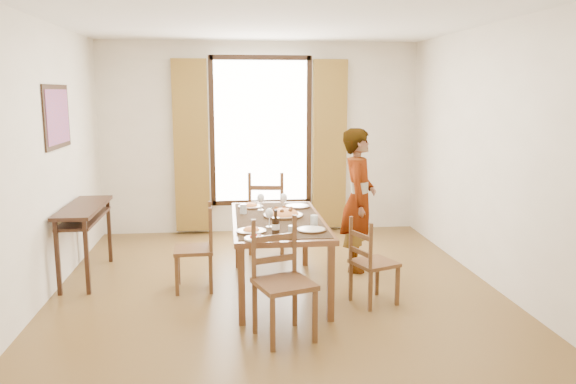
{
  "coord_description": "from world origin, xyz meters",
  "views": [
    {
      "loc": [
        -0.48,
        -5.51,
        2.01
      ],
      "look_at": [
        0.13,
        0.08,
        1.0
      ],
      "focal_mm": 35.0,
      "sensor_mm": 36.0,
      "label": 1
    }
  ],
  "objects": [
    {
      "name": "chair_south",
      "position": [
        -0.05,
        -1.13,
        0.46
      ],
      "size": [
        0.55,
        0.55,
        0.98
      ],
      "rotation": [
        0.0,
        0.0,
        0.33
      ],
      "color": "brown",
      "rests_on": "ground"
    },
    {
      "name": "plate_se",
      "position": [
        0.28,
        -0.59,
        0.78
      ],
      "size": [
        0.27,
        0.27,
        0.05
      ],
      "primitive_type": null,
      "color": "silver",
      "rests_on": "dining_table"
    },
    {
      "name": "plate_sw",
      "position": [
        -0.28,
        -0.57,
        0.78
      ],
      "size": [
        0.27,
        0.27,
        0.05
      ],
      "primitive_type": null,
      "color": "silver",
      "rests_on": "dining_table"
    },
    {
      "name": "tumbler_a",
      "position": [
        0.33,
        -0.38,
        0.81
      ],
      "size": [
        0.07,
        0.07,
        0.1
      ],
      "primitive_type": "cylinder",
      "color": "silver",
      "rests_on": "dining_table"
    },
    {
      "name": "pasta_platter",
      "position": [
        0.07,
        0.03,
        0.81
      ],
      "size": [
        0.4,
        0.4,
        0.1
      ],
      "primitive_type": null,
      "color": "#CD5E1A",
      "rests_on": "dining_table"
    },
    {
      "name": "wine_bottle",
      "position": [
        -0.07,
        -0.79,
        0.88
      ],
      "size": [
        0.07,
        0.07,
        0.25
      ],
      "primitive_type": null,
      "color": "black",
      "rests_on": "dining_table"
    },
    {
      "name": "wine_glass_c",
      "position": [
        -0.13,
        0.36,
        0.85
      ],
      "size": [
        0.08,
        0.08,
        0.18
      ],
      "primitive_type": null,
      "color": "white",
      "rests_on": "dining_table"
    },
    {
      "name": "wine_glass_a",
      "position": [
        -0.1,
        -0.4,
        0.85
      ],
      "size": [
        0.08,
        0.08,
        0.18
      ],
      "primitive_type": null,
      "color": "white",
      "rests_on": "dining_table"
    },
    {
      "name": "caprese_plate",
      "position": [
        -0.25,
        -0.83,
        0.78
      ],
      "size": [
        0.2,
        0.2,
        0.04
      ],
      "primitive_type": null,
      "color": "silver",
      "rests_on": "dining_table"
    },
    {
      "name": "dining_table",
      "position": [
        0.01,
        -0.05,
        0.69
      ],
      "size": [
        0.9,
        1.75,
        0.76
      ],
      "color": "brown",
      "rests_on": "ground"
    },
    {
      "name": "chair_west",
      "position": [
        -0.81,
        0.09,
        0.41
      ],
      "size": [
        0.41,
        0.41,
        0.88
      ],
      "rotation": [
        0.0,
        0.0,
        -1.53
      ],
      "color": "brown",
      "rests_on": "ground"
    },
    {
      "name": "chair_east",
      "position": [
        0.87,
        -0.49,
        0.39
      ],
      "size": [
        0.48,
        0.48,
        0.84
      ],
      "rotation": [
        0.0,
        0.0,
        1.95
      ],
      "color": "brown",
      "rests_on": "ground"
    },
    {
      "name": "plate_ne",
      "position": [
        0.28,
        0.48,
        0.78
      ],
      "size": [
        0.27,
        0.27,
        0.05
      ],
      "primitive_type": null,
      "color": "silver",
      "rests_on": "dining_table"
    },
    {
      "name": "plate_nw",
      "position": [
        -0.24,
        0.53,
        0.78
      ],
      "size": [
        0.27,
        0.27,
        0.05
      ],
      "primitive_type": null,
      "color": "silver",
      "rests_on": "dining_table"
    },
    {
      "name": "ground",
      "position": [
        0.0,
        0.0,
        0.0
      ],
      "size": [
        5.0,
        5.0,
        0.0
      ],
      "primitive_type": "plane",
      "color": "brown",
      "rests_on": "ground"
    },
    {
      "name": "tumbler_b",
      "position": [
        -0.32,
        0.22,
        0.81
      ],
      "size": [
        0.07,
        0.07,
        0.1
      ],
      "primitive_type": "cylinder",
      "color": "silver",
      "rests_on": "dining_table"
    },
    {
      "name": "man",
      "position": [
        0.98,
        0.57,
        0.81
      ],
      "size": [
        0.82,
        0.74,
        1.61
      ],
      "primitive_type": "imported",
      "rotation": [
        0.0,
        0.0,
        1.25
      ],
      "color": "gray",
      "rests_on": "ground"
    },
    {
      "name": "room_shell",
      "position": [
        -0.0,
        0.13,
        1.54
      ],
      "size": [
        4.6,
        5.1,
        2.74
      ],
      "color": "silver",
      "rests_on": "ground"
    },
    {
      "name": "console_table",
      "position": [
        -2.03,
        0.6,
        0.68
      ],
      "size": [
        0.38,
        1.2,
        0.8
      ],
      "color": "black",
      "rests_on": "ground"
    },
    {
      "name": "chair_north",
      "position": [
        -0.0,
        1.38,
        0.48
      ],
      "size": [
        0.51,
        0.51,
        1.04
      ],
      "rotation": [
        0.0,
        0.0,
        3.01
      ],
      "color": "brown",
      "rests_on": "ground"
    },
    {
      "name": "wine_glass_b",
      "position": [
        0.11,
        0.35,
        0.85
      ],
      "size": [
        0.08,
        0.08,
        0.18
      ],
      "primitive_type": null,
      "color": "white",
      "rests_on": "dining_table"
    },
    {
      "name": "tumbler_c",
      "position": [
        0.07,
        -0.78,
        0.81
      ],
      "size": [
        0.07,
        0.07,
        0.1
      ],
      "primitive_type": "cylinder",
      "color": "silver",
      "rests_on": "dining_table"
    }
  ]
}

